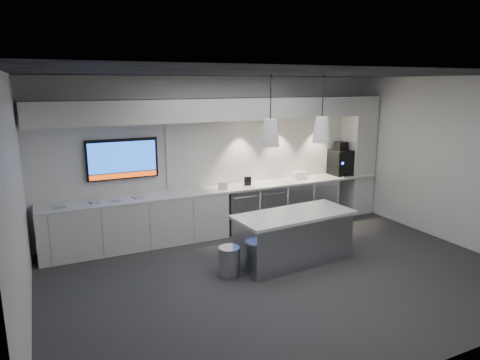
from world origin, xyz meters
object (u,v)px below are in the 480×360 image
island (294,237)px  coffee_machine (340,161)px  wall_tv (122,159)px  bin (229,262)px

island → coffee_machine: 3.06m
wall_tv → coffee_machine: 4.65m
bin → wall_tv: bearing=118.1°
island → coffee_machine: coffee_machine is taller
wall_tv → island: wall_tv is taller
wall_tv → island: bearing=-41.9°
island → coffee_machine: size_ratio=2.77×
bin → coffee_machine: bearing=28.0°
island → bin: (-1.17, -0.05, -0.19)m
bin → island: bearing=2.4°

